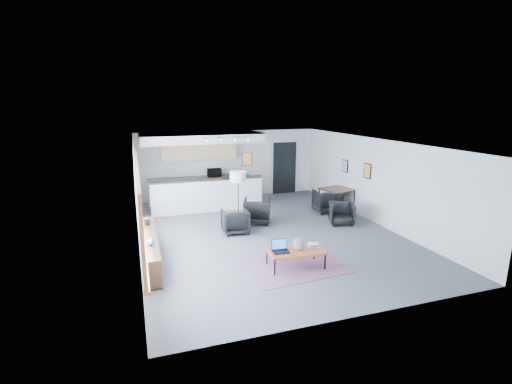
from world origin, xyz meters
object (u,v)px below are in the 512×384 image
object	(u,v)px
armchair_left	(235,220)
dining_table	(337,191)
floor_lamp	(238,179)
dining_chair_far	(327,202)
microwave	(214,172)
coffee_table	(296,251)
book_stack	(314,245)
dining_chair_near	(342,214)
laptop	(280,248)
ceramic_pot	(298,244)
armchair_right	(257,210)

from	to	relation	value
armchair_left	dining_table	bearing A→B (deg)	-161.88
floor_lamp	dining_chair_far	size ratio (longest dim) A/B	2.34
armchair_left	microwave	xyz separation A→B (m)	(0.21, 3.82, 0.73)
coffee_table	floor_lamp	size ratio (longest dim) A/B	0.79
dining_chair_far	microwave	distance (m)	4.37
book_stack	microwave	size ratio (longest dim) A/B	0.60
coffee_table	armchair_left	distance (m)	2.74
armchair_left	dining_table	xyz separation A→B (m)	(3.88, 1.05, 0.34)
coffee_table	dining_chair_near	bearing A→B (deg)	45.82
laptop	armchair_left	world-z (taller)	armchair_left
laptop	armchair_left	bearing A→B (deg)	101.04
laptop	floor_lamp	world-z (taller)	floor_lamp
laptop	dining_chair_near	xyz separation A→B (m)	(2.98, 2.35, -0.18)
ceramic_pot	book_stack	distance (m)	0.45
armchair_right	dining_table	distance (m)	3.03
coffee_table	armchair_right	size ratio (longest dim) A/B	1.58
floor_lamp	dining_table	xyz separation A→B (m)	(3.60, 0.40, -0.73)
dining_chair_near	laptop	bearing A→B (deg)	-120.52
dining_table	microwave	distance (m)	4.61
armchair_right	armchair_left	bearing A→B (deg)	58.87
ceramic_pot	floor_lamp	size ratio (longest dim) A/B	0.16
laptop	dining_table	distance (m)	5.09
coffee_table	dining_chair_far	size ratio (longest dim) A/B	1.85
armchair_left	floor_lamp	distance (m)	1.29
coffee_table	ceramic_pot	xyz separation A→B (m)	(0.05, -0.02, 0.17)
laptop	floor_lamp	xyz separation A→B (m)	(-0.06, 3.25, 0.96)
dining_chair_near	microwave	size ratio (longest dim) A/B	1.19
armchair_left	floor_lamp	size ratio (longest dim) A/B	0.45
dining_chair_far	ceramic_pot	bearing A→B (deg)	59.35
laptop	armchair_right	bearing A→B (deg)	84.09
microwave	ceramic_pot	bearing A→B (deg)	-81.32
ceramic_pot	floor_lamp	bearing A→B (deg)	98.09
ceramic_pot	book_stack	xyz separation A→B (m)	(0.43, 0.09, -0.10)
coffee_table	laptop	size ratio (longest dim) A/B	3.47
microwave	coffee_table	bearing A→B (deg)	-81.73
dining_chair_far	microwave	size ratio (longest dim) A/B	1.35
armchair_left	microwave	distance (m)	3.89
floor_lamp	microwave	bearing A→B (deg)	91.20
armchair_right	coffee_table	bearing A→B (deg)	108.00
ceramic_pot	floor_lamp	world-z (taller)	floor_lamp
floor_lamp	microwave	xyz separation A→B (m)	(-0.07, 3.17, -0.34)
laptop	ceramic_pot	world-z (taller)	ceramic_pot
ceramic_pot	armchair_right	bearing A→B (deg)	87.57
armchair_left	microwave	bearing A→B (deg)	-90.15
armchair_right	dining_chair_near	world-z (taller)	armchair_right
armchair_right	microwave	bearing A→B (deg)	-56.46
ceramic_pot	dining_chair_near	distance (m)	3.54
book_stack	armchair_right	world-z (taller)	armchair_right
dining_chair_far	book_stack	bearing A→B (deg)	63.19
floor_lamp	book_stack	bearing A→B (deg)	-74.45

